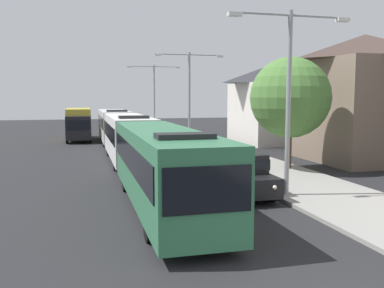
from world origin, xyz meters
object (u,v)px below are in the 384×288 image
at_px(streetlamp_mid, 189,90).
at_px(streetlamp_far, 154,91).
at_px(white_suv, 240,172).
at_px(bus_second_in_line, 128,136).
at_px(streetlamp_near, 289,83).
at_px(bus_middle, 114,125).
at_px(box_truck_oncoming, 79,123).
at_px(roadside_tree, 290,98).
at_px(bus_lead, 163,165).

relative_size(streetlamp_mid, streetlamp_far, 0.97).
distance_m(white_suv, streetlamp_far, 32.89).
relative_size(bus_second_in_line, streetlamp_near, 1.46).
xyz_separation_m(bus_middle, box_truck_oncoming, (-3.30, 3.68, 0.03)).
bearing_deg(streetlamp_far, bus_second_in_line, -104.13).
bearing_deg(roadside_tree, bus_middle, 115.49).
bearing_deg(bus_middle, bus_lead, -90.00).
bearing_deg(streetlamp_near, roadside_tree, 61.84).
bearing_deg(streetlamp_mid, white_suv, -96.16).
relative_size(bus_lead, roadside_tree, 1.88).
bearing_deg(streetlamp_near, bus_lead, -177.06).
bearing_deg(bus_lead, roadside_tree, 36.46).
height_order(bus_middle, roadside_tree, roadside_tree).
distance_m(box_truck_oncoming, streetlamp_near, 29.52).
xyz_separation_m(bus_lead, streetlamp_mid, (5.40, 17.11, 3.20)).
height_order(bus_middle, streetlamp_far, streetlamp_far).
xyz_separation_m(streetlamp_near, streetlamp_far, (-0.00, 33.67, 0.21)).
bearing_deg(roadside_tree, streetlamp_mid, 107.08).
xyz_separation_m(box_truck_oncoming, streetlamp_mid, (8.70, -11.20, 3.17)).
bearing_deg(streetlamp_near, bus_second_in_line, 113.82).
distance_m(bus_lead, roadside_tree, 11.10).
xyz_separation_m(streetlamp_mid, streetlamp_far, (-0.00, 16.83, 0.18)).
distance_m(bus_middle, white_suv, 23.59).
distance_m(streetlamp_near, streetlamp_far, 33.67).
height_order(bus_second_in_line, bus_middle, same).
distance_m(bus_middle, box_truck_oncoming, 4.94).
relative_size(white_suv, roadside_tree, 0.74).
bearing_deg(bus_middle, streetlamp_mid, -54.34).
bearing_deg(streetlamp_mid, streetlamp_far, 90.00).
relative_size(streetlamp_far, roadside_tree, 1.23).
bearing_deg(streetlamp_far, bus_middle, -120.10).
height_order(bus_middle, white_suv, bus_middle).
height_order(bus_lead, bus_middle, same).
relative_size(bus_second_in_line, streetlamp_mid, 1.46).
bearing_deg(white_suv, streetlamp_far, 87.01).
distance_m(bus_second_in_line, streetlamp_mid, 7.78).
xyz_separation_m(white_suv, box_truck_oncoming, (-7.00, 26.96, 0.68)).
bearing_deg(bus_middle, streetlamp_near, -77.50).
bearing_deg(roadside_tree, white_suv, -134.53).
bearing_deg(white_suv, streetlamp_mid, 83.84).
xyz_separation_m(bus_lead, box_truck_oncoming, (-3.30, 28.31, 0.02)).
bearing_deg(streetlamp_mid, bus_lead, -107.51).
height_order(white_suv, streetlamp_near, streetlamp_near).
xyz_separation_m(box_truck_oncoming, streetlamp_near, (8.70, -28.03, 3.15)).
bearing_deg(white_suv, bus_lead, -159.95).
bearing_deg(streetlamp_near, streetlamp_mid, 90.00).
height_order(streetlamp_far, roadside_tree, streetlamp_far).
xyz_separation_m(white_suv, streetlamp_far, (1.70, 32.60, 4.04)).
bearing_deg(streetlamp_near, bus_middle, 102.50).
height_order(white_suv, streetlamp_mid, streetlamp_mid).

